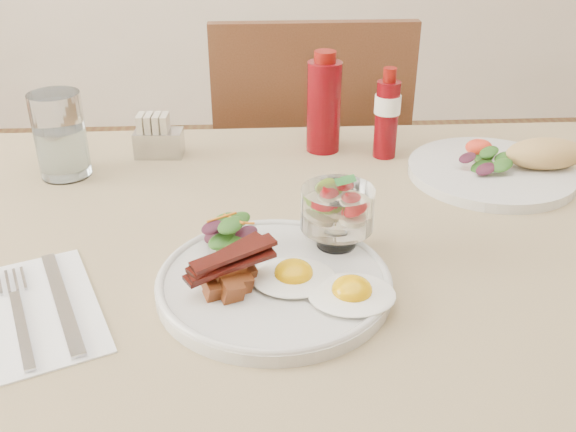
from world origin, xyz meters
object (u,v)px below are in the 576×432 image
water_glass (61,140)px  main_plate (274,283)px  hot_sauce_bottle (387,115)px  fruit_cup (337,209)px  chair_far (307,183)px  table (347,297)px  ketchup_bottle (324,105)px  sugar_caddy (157,139)px  second_plate (504,166)px

water_glass → main_plate: bearing=-46.3°
main_plate → hot_sauce_bottle: (0.21, 0.39, 0.07)m
fruit_cup → chair_far: bearing=88.2°
main_plate → water_glass: bearing=133.7°
table → main_plate: main_plate is taller
chair_far → water_glass: chair_far is taller
fruit_cup → ketchup_bottle: size_ratio=0.53×
fruit_cup → water_glass: (-0.41, 0.27, -0.01)m
ketchup_bottle → water_glass: 0.44m
table → water_glass: 0.52m
chair_far → water_glass: bearing=-135.8°
sugar_caddy → chair_far: bearing=53.5°
ketchup_bottle → hot_sauce_bottle: (0.10, -0.04, -0.01)m
chair_far → fruit_cup: chair_far is taller
hot_sauce_bottle → sugar_caddy: size_ratio=1.84×
chair_far → sugar_caddy: (-0.29, -0.35, 0.26)m
water_glass → chair_far: bearing=44.2°
water_glass → table: bearing=-29.4°
ketchup_bottle → main_plate: bearing=-103.5°
hot_sauce_bottle → sugar_caddy: (-0.39, 0.02, -0.04)m
fruit_cup → hot_sauce_bottle: (0.12, 0.32, 0.01)m
ketchup_bottle → sugar_caddy: 0.29m
fruit_cup → ketchup_bottle: 0.36m
main_plate → sugar_caddy: size_ratio=3.31×
hot_sauce_bottle → table: bearing=-109.1°
hot_sauce_bottle → water_glass: bearing=-174.8°
second_plate → ketchup_bottle: 0.32m
chair_far → fruit_cup: (-0.02, -0.69, 0.29)m
ketchup_bottle → hot_sauce_bottle: size_ratio=1.13×
table → main_plate: size_ratio=4.75×
fruit_cup → second_plate: size_ratio=0.32×
second_plate → ketchup_bottle: bearing=155.5°
second_plate → ketchup_bottle: ketchup_bottle is taller
chair_far → sugar_caddy: size_ratio=11.01×
chair_far → water_glass: (-0.43, -0.42, 0.29)m
table → sugar_caddy: bearing=132.7°
sugar_caddy → water_glass: (-0.14, -0.07, 0.03)m
table → hot_sauce_bottle: bearing=70.9°
hot_sauce_bottle → ketchup_bottle: bearing=161.2°
ketchup_bottle → second_plate: bearing=-24.5°
hot_sauce_bottle → water_glass: size_ratio=1.13×
table → water_glass: (-0.43, 0.24, 0.15)m
chair_far → table: bearing=-90.0°
fruit_cup → ketchup_bottle: ketchup_bottle is taller
second_plate → sugar_caddy: (-0.57, 0.12, 0.01)m
second_plate → hot_sauce_bottle: size_ratio=1.86×
fruit_cup → second_plate: bearing=36.9°
table → second_plate: size_ratio=4.59×
water_glass → ketchup_bottle: bearing=11.0°
hot_sauce_bottle → water_glass: (-0.53, -0.05, -0.02)m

